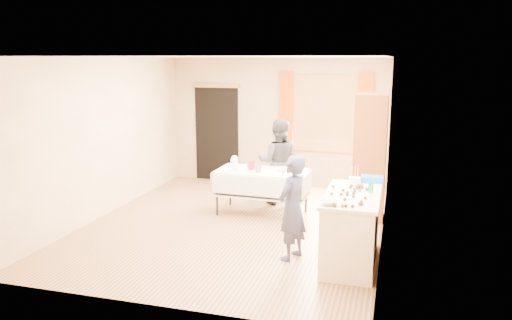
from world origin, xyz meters
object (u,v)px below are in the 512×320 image
(party_table, at_px, (262,188))
(woman, at_px, (278,162))
(cabinet, at_px, (370,157))
(chair, at_px, (282,182))
(counter, at_px, (351,228))
(girl, at_px, (292,208))

(party_table, relative_size, woman, 1.02)
(cabinet, bearing_deg, chair, 151.99)
(cabinet, distance_m, woman, 1.68)
(counter, xyz_separation_m, woman, (-1.51, 2.34, 0.31))
(party_table, xyz_separation_m, woman, (0.12, 0.67, 0.32))
(party_table, distance_m, girl, 1.97)
(chair, bearing_deg, girl, -92.53)
(party_table, relative_size, girl, 1.13)
(cabinet, xyz_separation_m, girl, (-0.85, -2.00, -0.32))
(girl, bearing_deg, cabinet, 177.60)
(chair, relative_size, girl, 0.70)
(girl, distance_m, woman, 2.54)
(cabinet, xyz_separation_m, chair, (-1.63, 0.87, -0.73))
(party_table, bearing_deg, girl, -61.70)
(woman, bearing_deg, counter, 114.57)
(party_table, xyz_separation_m, chair, (0.10, 1.12, -0.16))
(counter, distance_m, party_table, 2.33)
(counter, bearing_deg, chair, 118.80)
(party_table, bearing_deg, cabinet, 10.07)
(cabinet, bearing_deg, girl, -113.06)
(party_table, xyz_separation_m, girl, (0.88, -1.75, 0.24))
(cabinet, relative_size, party_table, 1.30)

